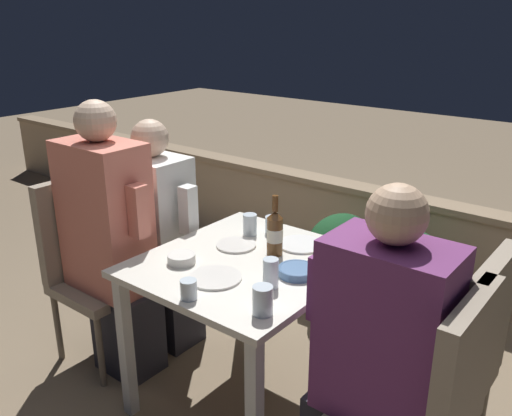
{
  "coord_description": "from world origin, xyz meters",
  "views": [
    {
      "loc": [
        1.33,
        -1.62,
        1.71
      ],
      "look_at": [
        0.0,
        0.07,
        0.94
      ],
      "focal_mm": 38.0,
      "sensor_mm": 36.0,
      "label": 1
    }
  ],
  "objects_px": {
    "chair_left_far": "(136,236)",
    "chair_left_near": "(89,255)",
    "person_purple_stripe": "(374,360)",
    "chair_right_far": "(458,353)",
    "person_coral_top": "(111,242)",
    "beer_bottle": "(275,232)",
    "chair_right_near": "(431,403)",
    "person_white_polo": "(160,234)"
  },
  "relations": [
    {
      "from": "chair_left_far",
      "to": "person_purple_stripe",
      "type": "bearing_deg",
      "value": -11.05
    },
    {
      "from": "chair_left_far",
      "to": "beer_bottle",
      "type": "distance_m",
      "value": 0.99
    },
    {
      "from": "chair_left_far",
      "to": "beer_bottle",
      "type": "height_order",
      "value": "beer_bottle"
    },
    {
      "from": "chair_right_near",
      "to": "chair_right_far",
      "type": "height_order",
      "value": "same"
    },
    {
      "from": "person_white_polo",
      "to": "person_purple_stripe",
      "type": "xyz_separation_m",
      "value": [
        1.39,
        -0.31,
        0.01
      ]
    },
    {
      "from": "chair_left_near",
      "to": "chair_right_near",
      "type": "bearing_deg",
      "value": 0.0
    },
    {
      "from": "chair_left_far",
      "to": "person_purple_stripe",
      "type": "distance_m",
      "value": 1.63
    },
    {
      "from": "chair_left_near",
      "to": "person_purple_stripe",
      "type": "distance_m",
      "value": 1.59
    },
    {
      "from": "person_white_polo",
      "to": "person_purple_stripe",
      "type": "relative_size",
      "value": 0.98
    },
    {
      "from": "person_purple_stripe",
      "to": "beer_bottle",
      "type": "height_order",
      "value": "person_purple_stripe"
    },
    {
      "from": "beer_bottle",
      "to": "chair_left_far",
      "type": "bearing_deg",
      "value": 179.7
    },
    {
      "from": "chair_left_far",
      "to": "person_white_polo",
      "type": "bearing_deg",
      "value": -0.0
    },
    {
      "from": "person_white_polo",
      "to": "beer_bottle",
      "type": "bearing_deg",
      "value": -0.38
    },
    {
      "from": "chair_left_near",
      "to": "beer_bottle",
      "type": "relative_size",
      "value": 3.49
    },
    {
      "from": "chair_right_far",
      "to": "chair_left_far",
      "type": "bearing_deg",
      "value": -179.72
    },
    {
      "from": "chair_left_near",
      "to": "person_purple_stripe",
      "type": "height_order",
      "value": "person_purple_stripe"
    },
    {
      "from": "chair_right_near",
      "to": "person_purple_stripe",
      "type": "relative_size",
      "value": 0.76
    },
    {
      "from": "chair_left_far",
      "to": "chair_left_near",
      "type": "bearing_deg",
      "value": -89.07
    },
    {
      "from": "chair_left_near",
      "to": "chair_right_far",
      "type": "relative_size",
      "value": 1.0
    },
    {
      "from": "person_coral_top",
      "to": "person_white_polo",
      "type": "distance_m",
      "value": 0.32
    },
    {
      "from": "person_coral_top",
      "to": "chair_right_far",
      "type": "bearing_deg",
      "value": 11.54
    },
    {
      "from": "person_white_polo",
      "to": "chair_right_far",
      "type": "relative_size",
      "value": 1.29
    },
    {
      "from": "chair_right_far",
      "to": "beer_bottle",
      "type": "distance_m",
      "value": 0.86
    },
    {
      "from": "person_coral_top",
      "to": "person_purple_stripe",
      "type": "distance_m",
      "value": 1.39
    },
    {
      "from": "person_purple_stripe",
      "to": "chair_right_near",
      "type": "bearing_deg",
      "value": -0.0
    },
    {
      "from": "person_purple_stripe",
      "to": "chair_right_far",
      "type": "distance_m",
      "value": 0.37
    },
    {
      "from": "person_coral_top",
      "to": "beer_bottle",
      "type": "relative_size",
      "value": 4.99
    },
    {
      "from": "beer_bottle",
      "to": "person_coral_top",
      "type": "bearing_deg",
      "value": -157.74
    },
    {
      "from": "chair_left_near",
      "to": "chair_left_far",
      "type": "bearing_deg",
      "value": 90.93
    },
    {
      "from": "person_coral_top",
      "to": "chair_right_near",
      "type": "bearing_deg",
      "value": 0.0
    },
    {
      "from": "chair_left_far",
      "to": "chair_right_near",
      "type": "height_order",
      "value": "same"
    },
    {
      "from": "chair_right_far",
      "to": "chair_left_near",
      "type": "bearing_deg",
      "value": -169.74
    },
    {
      "from": "chair_left_near",
      "to": "person_purple_stripe",
      "type": "bearing_deg",
      "value": 0.0
    },
    {
      "from": "chair_right_far",
      "to": "beer_bottle",
      "type": "bearing_deg",
      "value": -179.04
    },
    {
      "from": "chair_left_near",
      "to": "chair_left_far",
      "type": "distance_m",
      "value": 0.31
    },
    {
      "from": "person_white_polo",
      "to": "person_purple_stripe",
      "type": "height_order",
      "value": "person_purple_stripe"
    },
    {
      "from": "chair_left_near",
      "to": "beer_bottle",
      "type": "bearing_deg",
      "value": 17.91
    },
    {
      "from": "person_coral_top",
      "to": "beer_bottle",
      "type": "bearing_deg",
      "value": 22.26
    },
    {
      "from": "person_coral_top",
      "to": "chair_right_near",
      "type": "distance_m",
      "value": 1.6
    },
    {
      "from": "chair_left_near",
      "to": "person_white_polo",
      "type": "xyz_separation_m",
      "value": [
        0.2,
        0.31,
        0.07
      ]
    },
    {
      "from": "person_purple_stripe",
      "to": "chair_right_far",
      "type": "relative_size",
      "value": 1.31
    },
    {
      "from": "person_purple_stripe",
      "to": "chair_right_far",
      "type": "xyz_separation_m",
      "value": [
        0.18,
        0.32,
        -0.07
      ]
    }
  ]
}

